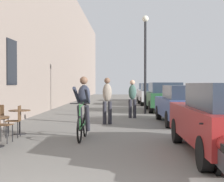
# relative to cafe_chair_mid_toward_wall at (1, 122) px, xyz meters

# --- Properties ---
(building_facade_left) EXTENTS (0.54, 68.00, 9.11)m
(building_facade_left) POSITION_rel_cafe_chair_mid_toward_wall_xyz_m (-1.30, 8.95, 4.04)
(building_facade_left) COLOR gray
(building_facade_left) RESTS_ON ground_plane
(cafe_chair_mid_toward_wall) EXTENTS (0.42, 0.42, 0.89)m
(cafe_chair_mid_toward_wall) POSITION_rel_cafe_chair_mid_toward_wall_xyz_m (0.00, 0.00, 0.00)
(cafe_chair_mid_toward_wall) COLOR black
(cafe_chair_mid_toward_wall) RESTS_ON ground_plane
(cafe_table_far) EXTENTS (0.64, 0.64, 0.72)m
(cafe_table_far) POSITION_rel_cafe_chair_mid_toward_wall_xyz_m (0.03, 1.46, 0.00)
(cafe_table_far) COLOR black
(cafe_table_far) RESTS_ON ground_plane
(cafe_chair_far_toward_street) EXTENTS (0.41, 0.41, 0.89)m
(cafe_chair_far_toward_street) POSITION_rel_cafe_chair_mid_toward_wall_xyz_m (0.10, 0.87, 0.00)
(cafe_chair_far_toward_street) COLOR black
(cafe_chair_far_toward_street) RESTS_ON ground_plane
(cafe_chair_far_toward_wall) EXTENTS (0.39, 0.39, 0.89)m
(cafe_chair_far_toward_wall) POSITION_rel_cafe_chair_mid_toward_wall_xyz_m (-0.54, 1.39, 0.00)
(cafe_chair_far_toward_wall) COLOR black
(cafe_chair_far_toward_wall) RESTS_ON ground_plane
(cyclist_on_bicycle) EXTENTS (0.52, 1.76, 1.74)m
(cyclist_on_bicycle) POSITION_rel_cafe_chair_mid_toward_wall_xyz_m (2.03, 0.72, 0.29)
(cyclist_on_bicycle) COLOR black
(cyclist_on_bicycle) RESTS_ON ground_plane
(pedestrian_near) EXTENTS (0.37, 0.28, 1.73)m
(pedestrian_near) POSITION_rel_cafe_chair_mid_toward_wall_xyz_m (2.54, 4.00, 0.46)
(pedestrian_near) COLOR #26262D
(pedestrian_near) RESTS_ON ground_plane
(pedestrian_mid) EXTENTS (0.37, 0.29, 1.68)m
(pedestrian_mid) POSITION_rel_cafe_chair_mid_toward_wall_xyz_m (3.54, 6.29, 0.43)
(pedestrian_mid) COLOR #26262D
(pedestrian_mid) RESTS_ON ground_plane
(street_lamp) EXTENTS (0.32, 0.32, 4.90)m
(street_lamp) POSITION_rel_cafe_chair_mid_toward_wall_xyz_m (4.24, 8.34, 2.59)
(street_lamp) COLOR black
(street_lamp) RESTS_ON ground_plane
(parked_car_second) EXTENTS (1.79, 4.10, 1.45)m
(parked_car_second) POSITION_rel_cafe_chair_mid_toward_wall_xyz_m (5.42, 4.24, 0.23)
(parked_car_second) COLOR #384C84
(parked_car_second) RESTS_ON ground_plane
(parked_car_third) EXTENTS (1.91, 4.44, 1.57)m
(parked_car_third) POSITION_rel_cafe_chair_mid_toward_wall_xyz_m (5.37, 10.06, 0.30)
(parked_car_third) COLOR #23512D
(parked_car_third) RESTS_ON ground_plane
(parked_car_fourth) EXTENTS (1.90, 4.34, 1.53)m
(parked_car_fourth) POSITION_rel_cafe_chair_mid_toward_wall_xyz_m (5.20, 15.58, 0.28)
(parked_car_fourth) COLOR #B7B7BC
(parked_car_fourth) RESTS_ON ground_plane
(parked_car_fifth) EXTENTS (1.92, 4.41, 1.56)m
(parked_car_fifth) POSITION_rel_cafe_chair_mid_toward_wall_xyz_m (5.29, 20.89, 0.29)
(parked_car_fifth) COLOR #B7B7BC
(parked_car_fifth) RESTS_ON ground_plane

